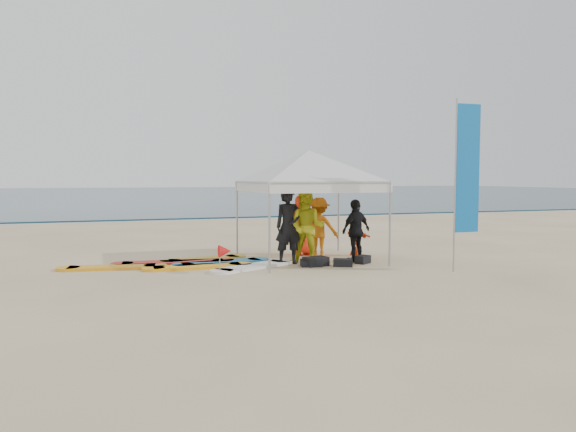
{
  "coord_description": "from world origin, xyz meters",
  "views": [
    {
      "loc": [
        -3.56,
        -10.19,
        2.15
      ],
      "look_at": [
        0.82,
        2.6,
        1.2
      ],
      "focal_mm": 35.0,
      "sensor_mm": 36.0,
      "label": 1
    }
  ],
  "objects_px": {
    "person_black_a": "(289,226)",
    "feather_flag": "(466,170)",
    "person_orange_b": "(303,225)",
    "surfboard_spread": "(193,264)",
    "person_black_b": "(356,231)",
    "marker_pennant": "(225,251)",
    "person_yellow": "(307,227)",
    "person_orange_a": "(319,228)",
    "canopy_tent": "(309,151)",
    "person_seated": "(356,237)"
  },
  "relations": [
    {
      "from": "feather_flag",
      "to": "marker_pennant",
      "type": "distance_m",
      "value": 5.74
    },
    {
      "from": "marker_pennant",
      "to": "person_yellow",
      "type": "bearing_deg",
      "value": 16.55
    },
    {
      "from": "canopy_tent",
      "to": "feather_flag",
      "type": "relative_size",
      "value": 1.1
    },
    {
      "from": "person_yellow",
      "to": "feather_flag",
      "type": "bearing_deg",
      "value": -1.03
    },
    {
      "from": "person_black_b",
      "to": "feather_flag",
      "type": "xyz_separation_m",
      "value": [
        1.75,
        -2.06,
        1.5
      ]
    },
    {
      "from": "person_black_b",
      "to": "marker_pennant",
      "type": "xyz_separation_m",
      "value": [
        -3.5,
        -0.59,
        -0.3
      ]
    },
    {
      "from": "person_seated",
      "to": "surfboard_spread",
      "type": "distance_m",
      "value": 4.52
    },
    {
      "from": "person_black_a",
      "to": "marker_pennant",
      "type": "height_order",
      "value": "person_black_a"
    },
    {
      "from": "person_black_b",
      "to": "marker_pennant",
      "type": "relative_size",
      "value": 2.48
    },
    {
      "from": "person_black_a",
      "to": "person_seated",
      "type": "distance_m",
      "value": 2.37
    },
    {
      "from": "person_orange_b",
      "to": "feather_flag",
      "type": "relative_size",
      "value": 0.43
    },
    {
      "from": "person_black_b",
      "to": "person_orange_b",
      "type": "xyz_separation_m",
      "value": [
        -0.85,
        1.59,
        0.04
      ]
    },
    {
      "from": "person_black_b",
      "to": "marker_pennant",
      "type": "height_order",
      "value": "person_black_b"
    },
    {
      "from": "person_black_a",
      "to": "person_yellow",
      "type": "bearing_deg",
      "value": -20.32
    },
    {
      "from": "person_seated",
      "to": "feather_flag",
      "type": "height_order",
      "value": "feather_flag"
    },
    {
      "from": "person_yellow",
      "to": "person_black_b",
      "type": "xyz_separation_m",
      "value": [
        1.29,
        -0.06,
        -0.12
      ]
    },
    {
      "from": "person_yellow",
      "to": "canopy_tent",
      "type": "bearing_deg",
      "value": 99.68
    },
    {
      "from": "canopy_tent",
      "to": "feather_flag",
      "type": "bearing_deg",
      "value": -43.58
    },
    {
      "from": "person_orange_a",
      "to": "feather_flag",
      "type": "relative_size",
      "value": 0.41
    },
    {
      "from": "person_orange_a",
      "to": "person_seated",
      "type": "distance_m",
      "value": 1.11
    },
    {
      "from": "person_orange_a",
      "to": "surfboard_spread",
      "type": "bearing_deg",
      "value": 38.89
    },
    {
      "from": "person_orange_a",
      "to": "person_orange_b",
      "type": "bearing_deg",
      "value": -32.03
    },
    {
      "from": "person_orange_b",
      "to": "surfboard_spread",
      "type": "height_order",
      "value": "person_orange_b"
    },
    {
      "from": "person_black_a",
      "to": "marker_pennant",
      "type": "xyz_separation_m",
      "value": [
        -1.78,
        -0.81,
        -0.43
      ]
    },
    {
      "from": "person_black_a",
      "to": "canopy_tent",
      "type": "distance_m",
      "value": 2.03
    },
    {
      "from": "person_orange_a",
      "to": "surfboard_spread",
      "type": "xyz_separation_m",
      "value": [
        -3.41,
        -0.3,
        -0.76
      ]
    },
    {
      "from": "person_orange_b",
      "to": "canopy_tent",
      "type": "relative_size",
      "value": 0.39
    },
    {
      "from": "person_black_a",
      "to": "surfboard_spread",
      "type": "xyz_separation_m",
      "value": [
        -2.28,
        0.49,
        -0.89
      ]
    },
    {
      "from": "person_yellow",
      "to": "person_orange_b",
      "type": "relative_size",
      "value": 1.1
    },
    {
      "from": "person_orange_a",
      "to": "marker_pennant",
      "type": "relative_size",
      "value": 2.5
    },
    {
      "from": "person_orange_a",
      "to": "feather_flag",
      "type": "bearing_deg",
      "value": 161.09
    },
    {
      "from": "person_orange_a",
      "to": "canopy_tent",
      "type": "distance_m",
      "value": 2.1
    },
    {
      "from": "person_seated",
      "to": "marker_pennant",
      "type": "relative_size",
      "value": 1.63
    },
    {
      "from": "feather_flag",
      "to": "person_black_a",
      "type": "bearing_deg",
      "value": 146.76
    },
    {
      "from": "person_seated",
      "to": "surfboard_spread",
      "type": "height_order",
      "value": "person_seated"
    },
    {
      "from": "person_orange_a",
      "to": "feather_flag",
      "type": "distance_m",
      "value": 4.14
    },
    {
      "from": "canopy_tent",
      "to": "marker_pennant",
      "type": "bearing_deg",
      "value": -153.95
    },
    {
      "from": "person_orange_b",
      "to": "person_orange_a",
      "type": "bearing_deg",
      "value": 106.3
    },
    {
      "from": "canopy_tent",
      "to": "surfboard_spread",
      "type": "height_order",
      "value": "canopy_tent"
    },
    {
      "from": "canopy_tent",
      "to": "feather_flag",
      "type": "distance_m",
      "value": 3.89
    },
    {
      "from": "person_seated",
      "to": "marker_pennant",
      "type": "xyz_separation_m",
      "value": [
        -3.98,
        -1.58,
        -0.02
      ]
    },
    {
      "from": "canopy_tent",
      "to": "feather_flag",
      "type": "height_order",
      "value": "feather_flag"
    },
    {
      "from": "person_black_a",
      "to": "person_seated",
      "type": "relative_size",
      "value": 1.79
    },
    {
      "from": "person_black_a",
      "to": "feather_flag",
      "type": "distance_m",
      "value": 4.37
    },
    {
      "from": "person_yellow",
      "to": "canopy_tent",
      "type": "height_order",
      "value": "canopy_tent"
    },
    {
      "from": "person_orange_a",
      "to": "person_yellow",
      "type": "bearing_deg",
      "value": 87.28
    },
    {
      "from": "person_black_b",
      "to": "canopy_tent",
      "type": "relative_size",
      "value": 0.37
    },
    {
      "from": "person_black_b",
      "to": "feather_flag",
      "type": "bearing_deg",
      "value": 109.22
    },
    {
      "from": "feather_flag",
      "to": "canopy_tent",
      "type": "bearing_deg",
      "value": 136.42
    },
    {
      "from": "person_black_b",
      "to": "surfboard_spread",
      "type": "height_order",
      "value": "person_black_b"
    }
  ]
}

